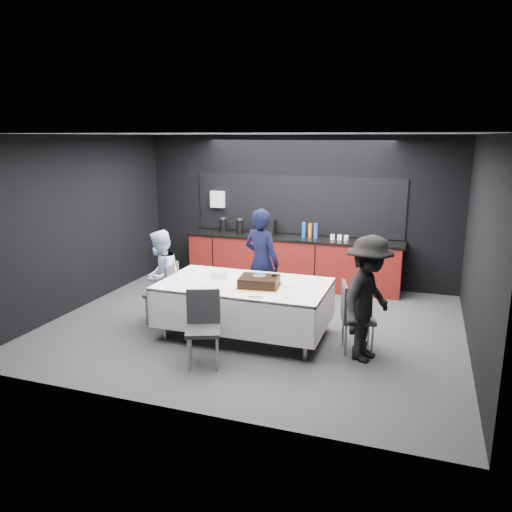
{
  "coord_description": "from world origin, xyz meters",
  "views": [
    {
      "loc": [
        2.32,
        -6.65,
        2.77
      ],
      "look_at": [
        0.0,
        0.1,
        1.05
      ],
      "focal_mm": 35.0,
      "sensor_mm": 36.0,
      "label": 1
    }
  ],
  "objects_px": {
    "chair_left": "(166,289)",
    "person_right": "(368,299)",
    "plate_stack": "(219,274)",
    "person_left": "(161,277)",
    "party_table": "(244,292)",
    "person_center": "(261,262)",
    "champagne_flute": "(177,269)",
    "chair_right": "(352,312)",
    "cake_assembly": "(259,282)",
    "chair_near": "(203,322)"
  },
  "relations": [
    {
      "from": "chair_near",
      "to": "chair_right",
      "type": "bearing_deg",
      "value": 29.14
    },
    {
      "from": "party_table",
      "to": "cake_assembly",
      "type": "xyz_separation_m",
      "value": [
        0.25,
        -0.1,
        0.21
      ]
    },
    {
      "from": "cake_assembly",
      "to": "chair_left",
      "type": "bearing_deg",
      "value": 172.96
    },
    {
      "from": "person_center",
      "to": "person_left",
      "type": "xyz_separation_m",
      "value": [
        -1.34,
        -0.8,
        -0.14
      ]
    },
    {
      "from": "chair_left",
      "to": "person_right",
      "type": "distance_m",
      "value": 3.04
    },
    {
      "from": "champagne_flute",
      "to": "person_center",
      "type": "distance_m",
      "value": 1.42
    },
    {
      "from": "plate_stack",
      "to": "person_right",
      "type": "bearing_deg",
      "value": -9.29
    },
    {
      "from": "person_right",
      "to": "chair_right",
      "type": "bearing_deg",
      "value": 65.89
    },
    {
      "from": "party_table",
      "to": "chair_near",
      "type": "distance_m",
      "value": 1.01
    },
    {
      "from": "party_table",
      "to": "chair_left",
      "type": "bearing_deg",
      "value": 176.18
    },
    {
      "from": "chair_left",
      "to": "person_center",
      "type": "xyz_separation_m",
      "value": [
        1.24,
        0.83,
        0.32
      ]
    },
    {
      "from": "party_table",
      "to": "cake_assembly",
      "type": "height_order",
      "value": "cake_assembly"
    },
    {
      "from": "plate_stack",
      "to": "person_right",
      "type": "height_order",
      "value": "person_right"
    },
    {
      "from": "plate_stack",
      "to": "person_center",
      "type": "relative_size",
      "value": 0.14
    },
    {
      "from": "chair_right",
      "to": "person_left",
      "type": "xyz_separation_m",
      "value": [
        -2.9,
        0.15,
        0.17
      ]
    },
    {
      "from": "chair_right",
      "to": "person_center",
      "type": "xyz_separation_m",
      "value": [
        -1.57,
        0.96,
        0.32
      ]
    },
    {
      "from": "chair_near",
      "to": "person_center",
      "type": "height_order",
      "value": "person_center"
    },
    {
      "from": "party_table",
      "to": "person_right",
      "type": "distance_m",
      "value": 1.75
    },
    {
      "from": "plate_stack",
      "to": "chair_left",
      "type": "relative_size",
      "value": 0.26
    },
    {
      "from": "champagne_flute",
      "to": "chair_left",
      "type": "relative_size",
      "value": 0.24
    },
    {
      "from": "champagne_flute",
      "to": "person_center",
      "type": "height_order",
      "value": "person_center"
    },
    {
      "from": "chair_left",
      "to": "person_center",
      "type": "relative_size",
      "value": 0.54
    },
    {
      "from": "party_table",
      "to": "person_center",
      "type": "relative_size",
      "value": 1.36
    },
    {
      "from": "chair_left",
      "to": "person_center",
      "type": "bearing_deg",
      "value": 33.81
    },
    {
      "from": "plate_stack",
      "to": "person_center",
      "type": "height_order",
      "value": "person_center"
    },
    {
      "from": "plate_stack",
      "to": "chair_near",
      "type": "relative_size",
      "value": 0.26
    },
    {
      "from": "cake_assembly",
      "to": "chair_left",
      "type": "height_order",
      "value": "cake_assembly"
    },
    {
      "from": "chair_near",
      "to": "person_right",
      "type": "xyz_separation_m",
      "value": [
        1.9,
        0.76,
        0.27
      ]
    },
    {
      "from": "chair_right",
      "to": "person_center",
      "type": "bearing_deg",
      "value": 148.56
    },
    {
      "from": "champagne_flute",
      "to": "person_right",
      "type": "relative_size",
      "value": 0.14
    },
    {
      "from": "champagne_flute",
      "to": "chair_left",
      "type": "xyz_separation_m",
      "value": [
        -0.34,
        0.27,
        -0.4
      ]
    },
    {
      "from": "chair_left",
      "to": "cake_assembly",
      "type": "bearing_deg",
      "value": -7.04
    },
    {
      "from": "plate_stack",
      "to": "cake_assembly",
      "type": "bearing_deg",
      "value": -18.61
    },
    {
      "from": "party_table",
      "to": "person_center",
      "type": "xyz_separation_m",
      "value": [
        -0.05,
        0.92,
        0.21
      ]
    },
    {
      "from": "person_right",
      "to": "chair_near",
      "type": "bearing_deg",
      "value": 129.13
    },
    {
      "from": "person_right",
      "to": "party_table",
      "type": "bearing_deg",
      "value": 99.95
    },
    {
      "from": "cake_assembly",
      "to": "person_right",
      "type": "distance_m",
      "value": 1.47
    },
    {
      "from": "person_center",
      "to": "person_right",
      "type": "distance_m",
      "value": 2.11
    },
    {
      "from": "champagne_flute",
      "to": "person_left",
      "type": "bearing_deg",
      "value": 145.68
    },
    {
      "from": "cake_assembly",
      "to": "person_right",
      "type": "height_order",
      "value": "person_right"
    },
    {
      "from": "party_table",
      "to": "person_right",
      "type": "xyz_separation_m",
      "value": [
        1.72,
        -0.23,
        0.16
      ]
    },
    {
      "from": "plate_stack",
      "to": "person_left",
      "type": "height_order",
      "value": "person_left"
    },
    {
      "from": "chair_right",
      "to": "chair_near",
      "type": "distance_m",
      "value": 1.94
    },
    {
      "from": "chair_left",
      "to": "person_right",
      "type": "height_order",
      "value": "person_right"
    },
    {
      "from": "person_center",
      "to": "chair_near",
      "type": "bearing_deg",
      "value": 104.35
    },
    {
      "from": "party_table",
      "to": "champagne_flute",
      "type": "relative_size",
      "value": 10.36
    },
    {
      "from": "plate_stack",
      "to": "party_table",
      "type": "bearing_deg",
      "value": -16.32
    },
    {
      "from": "champagne_flute",
      "to": "chair_near",
      "type": "xyz_separation_m",
      "value": [
        0.77,
        -0.8,
        -0.4
      ]
    },
    {
      "from": "cake_assembly",
      "to": "champagne_flute",
      "type": "height_order",
      "value": "champagne_flute"
    },
    {
      "from": "chair_right",
      "to": "person_right",
      "type": "relative_size",
      "value": 0.58
    }
  ]
}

